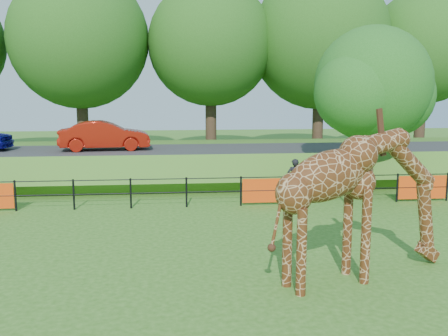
{
  "coord_description": "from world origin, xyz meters",
  "views": [
    {
      "loc": [
        -0.49,
        -9.82,
        4.17
      ],
      "look_at": [
        0.98,
        4.23,
        2.0
      ],
      "focal_mm": 40.0,
      "sensor_mm": 36.0,
      "label": 1
    }
  ],
  "objects_px": {
    "giraffe": "(363,205)",
    "visitor": "(294,178)",
    "car_red": "(105,136)",
    "tree_east": "(374,89)"
  },
  "relations": [
    {
      "from": "car_red",
      "to": "tree_east",
      "type": "xyz_separation_m",
      "value": [
        11.25,
        -4.52,
        2.17
      ]
    },
    {
      "from": "giraffe",
      "to": "visitor",
      "type": "distance_m",
      "value": 8.57
    },
    {
      "from": "visitor",
      "to": "tree_east",
      "type": "xyz_separation_m",
      "value": [
        3.32,
        0.51,
        3.5
      ]
    },
    {
      "from": "giraffe",
      "to": "car_red",
      "type": "xyz_separation_m",
      "value": [
        -7.35,
        13.54,
        0.42
      ]
    },
    {
      "from": "car_red",
      "to": "tree_east",
      "type": "relative_size",
      "value": 0.62
    },
    {
      "from": "visitor",
      "to": "tree_east",
      "type": "bearing_deg",
      "value": -175.19
    },
    {
      "from": "giraffe",
      "to": "tree_east",
      "type": "relative_size",
      "value": 0.7
    },
    {
      "from": "tree_east",
      "to": "giraffe",
      "type": "bearing_deg",
      "value": -113.37
    },
    {
      "from": "giraffe",
      "to": "car_red",
      "type": "distance_m",
      "value": 15.41
    },
    {
      "from": "visitor",
      "to": "giraffe",
      "type": "bearing_deg",
      "value": 82.17
    }
  ]
}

